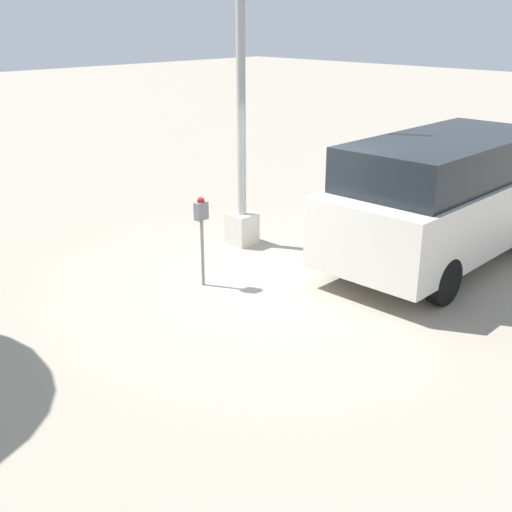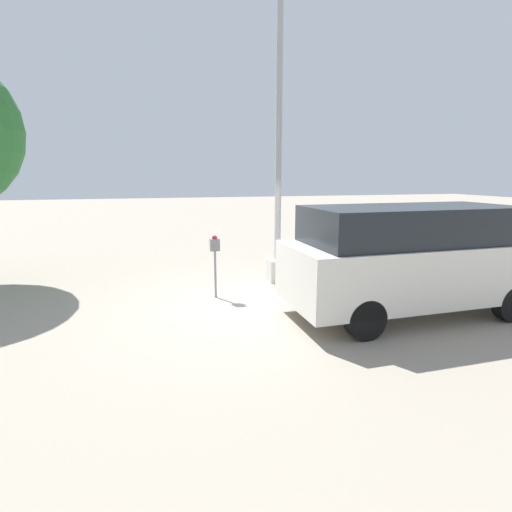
# 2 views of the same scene
# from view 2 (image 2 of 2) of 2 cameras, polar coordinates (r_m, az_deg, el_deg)

# --- Properties ---
(ground_plane) EXTENTS (80.00, 80.00, 0.00)m
(ground_plane) POSITION_cam_2_polar(r_m,az_deg,el_deg) (8.32, -1.25, -6.82)
(ground_plane) COLOR gray
(parking_meter_near) EXTENTS (0.21, 0.12, 1.37)m
(parking_meter_near) POSITION_cam_2_polar(r_m,az_deg,el_deg) (8.53, -5.89, 0.59)
(parking_meter_near) COLOR gray
(parking_meter_near) RESTS_ON ground
(lamp_post) EXTENTS (0.44, 0.44, 6.74)m
(lamp_post) POSITION_cam_2_polar(r_m,az_deg,el_deg) (9.71, 3.17, 9.12)
(lamp_post) COLOR beige
(lamp_post) RESTS_ON ground
(parked_van) EXTENTS (4.87, 1.99, 2.06)m
(parked_van) POSITION_cam_2_polar(r_m,az_deg,el_deg) (7.99, 21.46, -0.10)
(parked_van) COLOR beige
(parked_van) RESTS_ON ground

